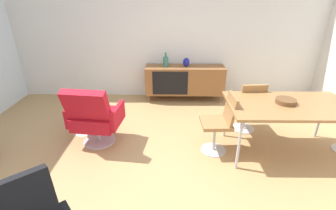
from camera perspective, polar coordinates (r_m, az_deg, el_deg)
The scene contains 12 objects.
ground_plane at distance 3.20m, azimuth -0.71°, elevation -15.21°, with size 8.32×8.32×0.00m, color tan.
wall_back at distance 5.09m, azimuth -0.06°, elevation 17.40°, with size 6.80×0.12×2.80m, color silver.
sideboard at distance 5.03m, azimuth 3.93°, elevation 5.97°, with size 1.60×0.45×0.72m.
vase_cobalt at distance 4.92m, azimuth 4.33°, elevation 10.04°, with size 0.13×0.13×0.18m.
vase_sculptural_dark at distance 4.91m, azimuth -0.54°, elevation 10.25°, with size 0.11×0.11×0.28m.
dining_table at distance 3.57m, azimuth 26.70°, elevation -0.42°, with size 1.60×0.90×0.74m.
wooden_bowl_on_table at distance 3.54m, azimuth 26.07°, elevation 0.82°, with size 0.26×0.26×0.06m, color brown.
dining_chair_near_window at distance 3.38m, azimuth 12.24°, elevation -3.85°, with size 0.44×0.42×0.86m.
dining_chair_back_left at distance 4.00m, azimuth 18.44°, elevation 0.06°, with size 0.43×0.45×0.86m.
lounge_chair_red at distance 3.62m, azimuth -17.07°, elevation -2.47°, with size 0.77×0.72×0.95m.
side_table_round at distance 4.07m, azimuth -19.73°, elevation -2.02°, with size 0.44×0.44×0.52m.
fruit_bowl at distance 3.98m, azimuth -20.20°, elevation 1.01°, with size 0.20×0.20×0.11m.
Camera 1 is at (0.07, -2.45, 2.06)m, focal length 25.81 mm.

